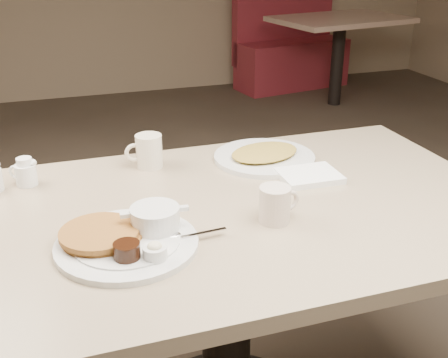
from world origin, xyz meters
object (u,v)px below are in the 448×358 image
object	(u,v)px
coffee_mug_near	(276,204)
coffee_mug_far	(148,151)
diner_table	(226,263)
hash_plate	(264,156)
booth_back_right	(294,45)
main_plate	(129,236)
creamer_right	(25,173)

from	to	relation	value
coffee_mug_near	coffee_mug_far	xyz separation A→B (m)	(-0.22, 0.44, 0.00)
diner_table	coffee_mug_far	distance (m)	0.42
coffee_mug_near	hash_plate	xyz separation A→B (m)	(0.13, 0.38, -0.03)
coffee_mug_near	booth_back_right	world-z (taller)	booth_back_right
coffee_mug_near	main_plate	bearing A→B (deg)	-179.89
creamer_right	hash_plate	size ratio (longest dim) A/B	0.20
coffee_mug_far	hash_plate	xyz separation A→B (m)	(0.35, -0.06, -0.04)
main_plate	booth_back_right	bearing A→B (deg)	59.89
main_plate	coffee_mug_near	xyz separation A→B (m)	(0.36, 0.00, 0.02)
coffee_mug_near	coffee_mug_far	bearing A→B (deg)	117.16
diner_table	booth_back_right	xyz separation A→B (m)	(1.92, 3.67, -0.17)
diner_table	creamer_right	xyz separation A→B (m)	(-0.49, 0.31, 0.21)
coffee_mug_near	diner_table	bearing A→B (deg)	129.13
coffee_mug_near	booth_back_right	xyz separation A→B (m)	(1.84, 3.78, -0.39)
coffee_mug_near	creamer_right	distance (m)	0.71
main_plate	coffee_mug_far	xyz separation A→B (m)	(0.13, 0.44, 0.03)
coffee_mug_near	booth_back_right	size ratio (longest dim) A/B	0.08
booth_back_right	coffee_mug_near	bearing A→B (deg)	-115.90
booth_back_right	hash_plate	bearing A→B (deg)	-116.67
main_plate	booth_back_right	xyz separation A→B (m)	(2.19, 3.78, -0.36)
coffee_mug_far	hash_plate	bearing A→B (deg)	-9.33
hash_plate	booth_back_right	world-z (taller)	booth_back_right
main_plate	diner_table	bearing A→B (deg)	22.18
diner_table	coffee_mug_near	bearing A→B (deg)	-50.87
hash_plate	main_plate	bearing A→B (deg)	-141.89
creamer_right	coffee_mug_far	bearing A→B (deg)	3.41
coffee_mug_near	hash_plate	bearing A→B (deg)	71.49
main_plate	creamer_right	bearing A→B (deg)	117.48
diner_table	creamer_right	world-z (taller)	creamer_right
diner_table	main_plate	distance (m)	0.35
main_plate	coffee_mug_far	size ratio (longest dim) A/B	3.50
creamer_right	booth_back_right	world-z (taller)	booth_back_right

